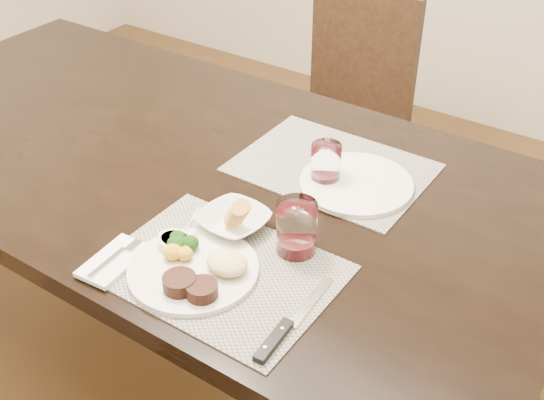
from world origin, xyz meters
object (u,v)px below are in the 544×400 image
Objects in this scene: steak_knife at (283,331)px; cracker_bowl at (234,220)px; wine_glass_near at (297,230)px; dinner_plate at (197,269)px; far_plate at (356,184)px; chair_far at (346,103)px.

cracker_bowl is at bearing 138.63° from steak_knife.
steak_knife is 0.24m from wine_glass_near.
cracker_bowl is 0.16m from wine_glass_near.
dinner_plate is 0.22m from wine_glass_near.
dinner_plate is at bearing -123.94° from wine_glass_near.
steak_knife is 0.96× the size of far_plate.
wine_glass_near reaches higher than dinner_plate.
chair_far is 5.71× the size of cracker_bowl.
steak_knife is (0.23, -0.04, -0.01)m from dinner_plate.
chair_far is 0.96m from far_plate.
chair_far reaches higher than dinner_plate.
dinner_plate is at bearing -78.99° from cracker_bowl.
dinner_plate is (0.35, -1.27, 0.27)m from chair_far.
wine_glass_near is at bearing 113.18° from steak_knife.
cracker_bowl is 1.36× the size of wine_glass_near.
chair_far is 3.42× the size of dinner_plate.
steak_knife is (0.58, -1.30, 0.26)m from chair_far.
steak_knife is at bearing -62.98° from wine_glass_near.
chair_far is at bearing 119.61° from far_plate.
steak_knife is at bearing -37.52° from cracker_bowl.
cracker_bowl is (-0.26, 0.20, 0.01)m from steak_knife.
dinner_plate is at bearing -74.58° from chair_far.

